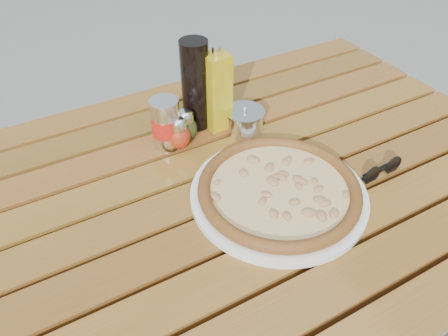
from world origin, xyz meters
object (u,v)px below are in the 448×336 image
oregano_shaker (186,126)px  soda_can (166,124)px  sunglasses (382,170)px  pizza (279,189)px  dark_bottle (195,85)px  parmesan_tin (244,121)px  table (228,209)px  olive_oil_cruet (217,92)px  pepper_shaker (179,133)px  plate (278,194)px

oregano_shaker → soda_can: bearing=177.6°
sunglasses → pizza: bearing=164.9°
dark_bottle → parmesan_tin: size_ratio=1.86×
table → olive_oil_cruet: 0.28m
dark_bottle → sunglasses: size_ratio=2.00×
pepper_shaker → oregano_shaker: 0.03m
plate → olive_oil_cruet: (0.01, 0.28, 0.09)m
plate → oregano_shaker: oregano_shaker is taller
pepper_shaker → soda_can: soda_can is taller
oregano_shaker → dark_bottle: 0.10m
plate → soda_can: size_ratio=3.00×
parmesan_tin → table: bearing=-130.8°
pepper_shaker → dark_bottle: size_ratio=0.37×
plate → oregano_shaker: bearing=106.1°
olive_oil_cruet → plate: bearing=-92.6°
pepper_shaker → dark_bottle: 0.12m
plate → dark_bottle: 0.33m
table → sunglasses: sunglasses is taller
plate → oregano_shaker: (-0.08, 0.27, 0.03)m
table → pizza: bearing=-50.2°
pizza → olive_oil_cruet: 0.29m
table → dark_bottle: bearing=79.9°
table → olive_oil_cruet: size_ratio=6.67×
oregano_shaker → plate: bearing=-73.9°
pizza → sunglasses: (0.23, -0.05, -0.01)m
dark_bottle → soda_can: size_ratio=1.83×
olive_oil_cruet → sunglasses: olive_oil_cruet is taller
soda_can → parmesan_tin: (0.18, -0.04, -0.03)m
parmesan_tin → sunglasses: bearing=-59.0°
dark_bottle → sunglasses: 0.46m
dark_bottle → olive_oil_cruet: dark_bottle is taller
plate → soda_can: (-0.13, 0.27, 0.05)m
oregano_shaker → pepper_shaker: bearing=-143.6°
table → oregano_shaker: 0.22m
pizza → pepper_shaker: bearing=112.7°
pizza → dark_bottle: (-0.03, 0.31, 0.09)m
pizza → parmesan_tin: bearing=75.8°
table → pepper_shaker: 0.21m
dark_bottle → parmesan_tin: bearing=-43.9°
plate → oregano_shaker: size_ratio=4.39×
olive_oil_cruet → sunglasses: 0.41m
pizza → parmesan_tin: (0.06, 0.23, 0.01)m
table → dark_bottle: size_ratio=6.36×
soda_can → dark_bottle: bearing=22.6°
parmesan_tin → dark_bottle: bearing=136.1°
plate → dark_bottle: bearing=95.1°
sunglasses → table: bearing=153.4°
oregano_shaker → soda_can: size_ratio=0.68×
dark_bottle → pepper_shaker: bearing=-141.0°
table → pizza: size_ratio=3.12×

